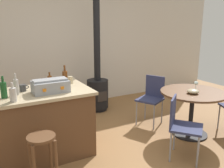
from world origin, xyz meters
TOP-DOWN VIEW (x-y plane):
  - ground_plane at (0.00, 0.00)m, footprint 8.80×8.80m
  - back_wall at (0.00, 2.50)m, footprint 8.00×0.10m
  - kitchen_island at (-1.09, 0.58)m, footprint 1.33×0.83m
  - wooden_stool at (-1.25, -0.13)m, footprint 0.31×0.31m
  - dining_table at (1.17, 0.05)m, footprint 1.02×1.02m
  - folding_chair_near at (0.91, 0.74)m, footprint 0.54×0.54m
  - folding_chair_far at (0.52, -0.39)m, footprint 0.56×0.56m
  - wood_stove at (0.35, 1.83)m, footprint 0.44×0.45m
  - toolbox at (-0.97, 0.47)m, footprint 0.45×0.29m
  - bottle_0 at (-0.89, 0.81)m, footprint 0.06×0.06m
  - bottle_1 at (-0.70, 0.67)m, footprint 0.07×0.07m
  - bottle_2 at (-1.52, 0.49)m, footprint 0.07×0.07m
  - bottle_4 at (-1.37, 0.56)m, footprint 0.06×0.06m
  - bottle_5 at (-1.44, 0.29)m, footprint 0.08×0.08m
  - cup_0 at (-1.27, 0.69)m, footprint 0.12×0.09m
  - cup_1 at (-0.58, 0.79)m, footprint 0.11×0.07m
  - wine_glass at (1.29, 0.10)m, footprint 0.07×0.07m
  - serving_bowl at (1.09, -0.03)m, footprint 0.18×0.18m

SIDE VIEW (x-z plane):
  - ground_plane at x=0.00m, z-range 0.00..0.00m
  - wooden_stool at x=-1.25m, z-range 0.13..0.76m
  - kitchen_island at x=-1.09m, z-range 0.00..0.92m
  - folding_chair_far at x=0.52m, z-range 0.07..0.92m
  - folding_chair_near at x=0.91m, z-range 0.08..0.94m
  - wood_stove at x=0.35m, z-range -0.59..1.65m
  - dining_table at x=1.17m, z-range 0.20..0.93m
  - serving_bowl at x=1.09m, z-range 0.74..0.81m
  - wine_glass at x=1.29m, z-range 0.77..0.91m
  - cup_0 at x=-1.27m, z-range 0.92..1.01m
  - cup_1 at x=-0.58m, z-range 0.92..1.03m
  - bottle_0 at x=-0.89m, z-range 0.90..1.10m
  - toolbox at x=-0.97m, z-range 0.92..1.09m
  - bottle_5 at x=-1.44m, z-range 0.90..1.12m
  - bottle_2 at x=-1.52m, z-range 0.89..1.16m
  - bottle_4 at x=-1.37m, z-range 0.89..1.16m
  - bottle_1 at x=-0.70m, z-range 0.89..1.19m
  - back_wall at x=0.00m, z-range 0.00..2.70m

